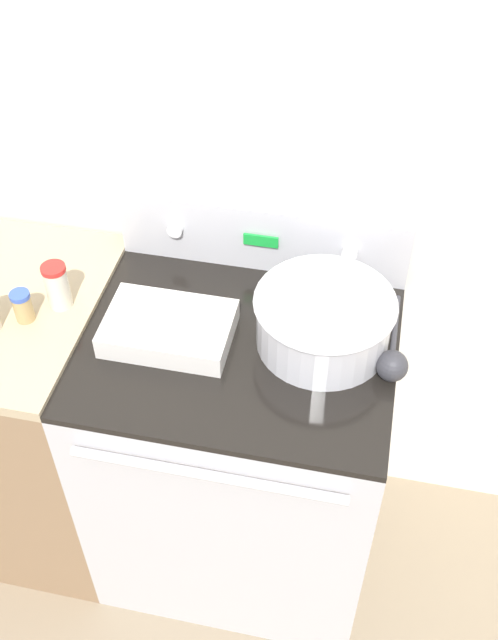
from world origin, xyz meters
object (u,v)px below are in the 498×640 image
(mixing_bowl, at_px, (324,319))
(spice_jar_red_cap, at_px, (57,286))
(spice_jar_blue_cap, at_px, (23,306))
(casserole_dish, at_px, (169,327))
(ladle, at_px, (392,362))

(mixing_bowl, relative_size, spice_jar_red_cap, 2.69)
(spice_jar_red_cap, distance_m, spice_jar_blue_cap, 0.09)
(mixing_bowl, distance_m, spice_jar_blue_cap, 0.72)
(spice_jar_red_cap, bearing_deg, mixing_bowl, 1.64)
(casserole_dish, relative_size, ladle, 1.01)
(spice_jar_red_cap, xyz_separation_m, spice_jar_blue_cap, (-0.07, -0.06, -0.02))
(mixing_bowl, xyz_separation_m, spice_jar_blue_cap, (-0.72, -0.08, -0.02))
(ladle, xyz_separation_m, spice_jar_red_cap, (-0.82, 0.04, 0.04))
(mixing_bowl, height_order, ladle, mixing_bowl)
(mixing_bowl, bearing_deg, ladle, -20.36)
(mixing_bowl, height_order, spice_jar_blue_cap, mixing_bowl)
(casserole_dish, bearing_deg, spice_jar_red_cap, 171.67)
(mixing_bowl, height_order, casserole_dish, mixing_bowl)
(spice_jar_blue_cap, bearing_deg, ladle, 1.36)
(spice_jar_blue_cap, bearing_deg, mixing_bowl, 6.64)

